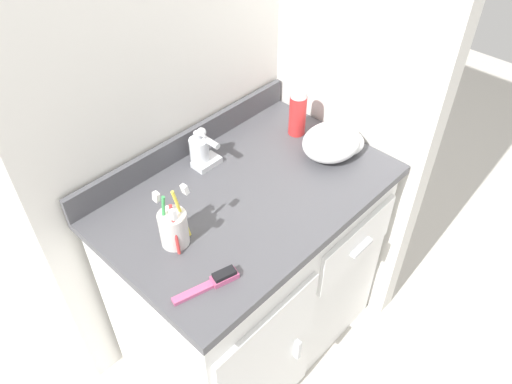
% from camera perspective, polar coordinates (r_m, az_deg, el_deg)
% --- Properties ---
extents(ground_plane, '(6.00, 6.00, 0.00)m').
position_cam_1_polar(ground_plane, '(2.14, -0.58, -15.98)').
color(ground_plane, beige).
extents(wall_back, '(1.08, 0.08, 2.20)m').
position_cam_1_polar(wall_back, '(1.56, -10.19, 13.97)').
color(wall_back, silver).
rests_on(wall_back, ground_plane).
extents(wall_right, '(0.08, 0.66, 2.20)m').
position_cam_1_polar(wall_right, '(1.68, 11.56, 15.98)').
color(wall_right, silver).
rests_on(wall_right, ground_plane).
extents(vanity, '(0.90, 0.60, 0.80)m').
position_cam_1_polar(vanity, '(1.80, -0.63, -9.13)').
color(vanity, white).
rests_on(vanity, ground_plane).
extents(backsplash, '(0.90, 0.02, 0.09)m').
position_cam_1_polar(backsplash, '(1.65, -7.85, 5.63)').
color(backsplash, '#4C4C51').
rests_on(backsplash, vanity).
extents(sink_faucet, '(0.09, 0.09, 0.14)m').
position_cam_1_polar(sink_faucet, '(1.59, -5.71, 4.45)').
color(sink_faucet, silver).
rests_on(sink_faucet, vanity).
extents(toothbrush_cup, '(0.09, 0.09, 0.19)m').
position_cam_1_polar(toothbrush_cup, '(1.35, -9.39, -4.03)').
color(toothbrush_cup, silver).
rests_on(toothbrush_cup, vanity).
extents(soap_dispenser, '(0.06, 0.07, 0.13)m').
position_cam_1_polar(soap_dispenser, '(1.60, -6.47, 4.71)').
color(soap_dispenser, white).
rests_on(soap_dispenser, vanity).
extents(shaving_cream_can, '(0.06, 0.06, 0.17)m').
position_cam_1_polar(shaving_cream_can, '(1.71, 4.78, 9.03)').
color(shaving_cream_can, red).
rests_on(shaving_cream_can, vanity).
extents(hairbrush, '(0.18, 0.07, 0.03)m').
position_cam_1_polar(hairbrush, '(1.28, -4.74, -10.13)').
color(hairbrush, '#C1517F').
rests_on(hairbrush, vanity).
extents(hand_towel, '(0.22, 0.18, 0.09)m').
position_cam_1_polar(hand_towel, '(1.66, 8.99, 5.68)').
color(hand_towel, white).
rests_on(hand_towel, vanity).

